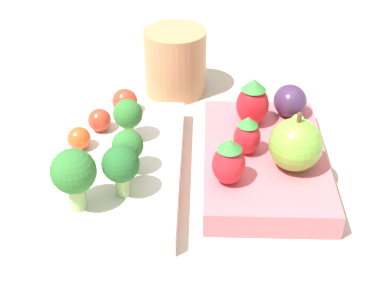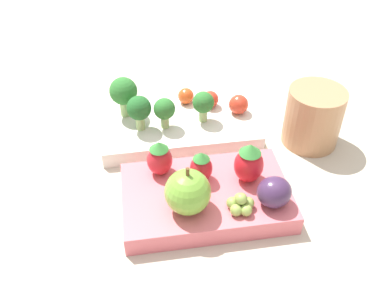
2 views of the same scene
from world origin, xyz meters
TOP-DOWN VIEW (x-y plane):
  - ground_plane at (0.00, 0.00)m, footprint 4.00×4.00m
  - bento_box_savoury at (0.01, 0.07)m, footprint 0.22×0.15m
  - bento_box_fruit at (0.00, -0.07)m, footprint 0.20×0.14m
  - broccoli_floret_0 at (0.04, 0.06)m, footprint 0.03×0.03m
  - broccoli_floret_1 at (-0.06, 0.10)m, footprint 0.04×0.04m
  - broccoli_floret_2 at (-0.04, 0.07)m, footprint 0.03×0.03m
  - broccoli_floret_3 at (-0.01, 0.06)m, footprint 0.03×0.03m
  - cherry_tomato_0 at (0.09, 0.06)m, footprint 0.03×0.03m
  - cherry_tomato_1 at (0.06, 0.09)m, footprint 0.02×0.02m
  - cherry_tomato_2 at (0.03, 0.11)m, footprint 0.02×0.02m
  - apple at (-0.03, -0.09)m, footprint 0.05×0.05m
  - strawberry_0 at (-0.00, -0.05)m, footprint 0.03×0.03m
  - strawberry_1 at (0.05, -0.07)m, footprint 0.03×0.03m
  - strawberry_2 at (-0.04, -0.03)m, footprint 0.03×0.03m
  - plum at (0.06, -0.11)m, footprint 0.04×0.03m
  - grape_cluster at (0.03, -0.11)m, footprint 0.03×0.03m
  - drinking_cup at (0.17, 0.00)m, footprint 0.07×0.07m

SIDE VIEW (x-z plane):
  - ground_plane at x=0.00m, z-range 0.00..0.00m
  - bento_box_savoury at x=0.01m, z-range 0.00..0.02m
  - bento_box_fruit at x=0.00m, z-range 0.00..0.02m
  - grape_cluster at x=0.03m, z-range 0.02..0.04m
  - cherry_tomato_2 at x=0.03m, z-range 0.02..0.04m
  - cherry_tomato_1 at x=0.06m, z-range 0.02..0.05m
  - cherry_tomato_0 at x=0.09m, z-range 0.02..0.05m
  - drinking_cup at x=0.17m, z-range 0.00..0.08m
  - plum at x=0.06m, z-range 0.02..0.06m
  - strawberry_0 at x=0.00m, z-range 0.02..0.06m
  - strawberry_2 at x=-0.04m, z-range 0.02..0.07m
  - strawberry_1 at x=0.05m, z-range 0.02..0.07m
  - apple at x=-0.03m, z-range 0.02..0.08m
  - broccoli_floret_3 at x=-0.01m, z-range 0.03..0.07m
  - broccoli_floret_0 at x=0.04m, z-range 0.03..0.07m
  - broccoli_floret_2 at x=-0.04m, z-range 0.03..0.08m
  - broccoli_floret_1 at x=-0.06m, z-range 0.03..0.09m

